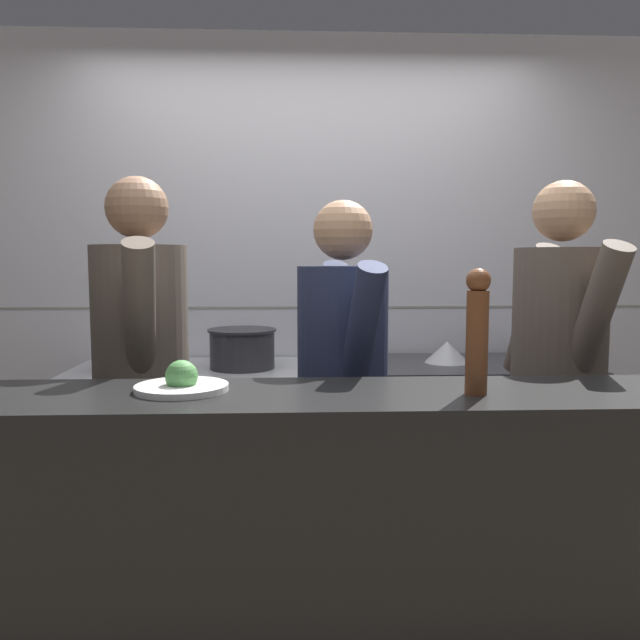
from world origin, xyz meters
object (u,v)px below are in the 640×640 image
Objects in this scene: chef_line at (557,382)px; chef_head_cook at (142,383)px; plated_dish_main at (182,383)px; chef_sous at (342,398)px; oven_range at (191,457)px; sauce_pot at (242,347)px; stock_pot at (128,353)px; mixing_bowl_steel at (447,352)px; pepper_mill at (477,329)px.

chef_head_cook is at bearing 170.53° from chef_line.
plated_dish_main is 0.16× the size of chef_sous.
chef_head_cook is at bearing -94.68° from oven_range.
sauce_pot reaches higher than oven_range.
stock_pot is at bearing 94.85° from chef_head_cook.
mixing_bowl_steel is 0.64× the size of pepper_mill.
stock_pot is 0.17× the size of chef_line.
stock_pot is at bearing 129.51° from chef_sous.
oven_range is at bearing 6.58° from stock_pot.
stock_pot is 0.16× the size of chef_head_cook.
chef_sous is (0.69, -0.77, 0.46)m from oven_range.
pepper_mill is 0.20× the size of chef_line.
sauce_pot is at bearing 118.45° from pepper_mill.
chef_sous is (-0.58, -0.78, -0.05)m from mixing_bowl_steel.
oven_range is at bearing 118.54° from chef_sous.
oven_range is at bearing 71.70° from chef_head_cook.
chef_line is (1.50, -0.73, 0.50)m from oven_range.
mixing_bowl_steel is at bearing 1.70° from stock_pot.
plated_dish_main is 0.83m from pepper_mill.
plated_dish_main is 0.73m from chef_sous.
mixing_bowl_steel is 0.14× the size of chef_sous.
plated_dish_main is (-1.07, -1.30, 0.11)m from mixing_bowl_steel.
oven_range is 4.40× the size of plated_dish_main.
plated_dish_main is (0.48, -1.25, 0.10)m from stock_pot.
stock_pot is 1.55m from mixing_bowl_steel.
plated_dish_main is 1.43m from chef_line.
chef_sous is at bearing 46.44° from plated_dish_main.
stock_pot is at bearing 133.88° from pepper_mill.
chef_line is at bearing -10.61° from chef_sous.
plated_dish_main is 0.65m from chef_head_cook.
chef_sous is at bearing 174.23° from chef_line.
plated_dish_main is 0.76× the size of pepper_mill.
mixing_bowl_steel is at bearing 0.54° from sauce_pot.
chef_sous reaches higher than plated_dish_main.
chef_head_cook reaches higher than stock_pot.
oven_range is at bearing 98.59° from plated_dish_main.
sauce_pot is 1.58m from pepper_mill.
mixing_bowl_steel reaches higher than oven_range.
sauce_pot is 1.01m from mixing_bowl_steel.
plated_dish_main is 0.15× the size of chef_line.
plated_dish_main is at bearing -165.44° from chef_line.
pepper_mill is (1.00, -1.37, 0.78)m from oven_range.
stock_pot is 1.34m from plated_dish_main.
chef_head_cook reaches higher than plated_dish_main.
oven_range is 0.71× the size of chef_sous.
chef_head_cook is at bearing -71.53° from stock_pot.
stock_pot is 1.87m from pepper_mill.
stock_pot is at bearing -178.30° from mixing_bowl_steel.
sauce_pot is 1.29m from plated_dish_main.
oven_range is 0.67× the size of chef_head_cook.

